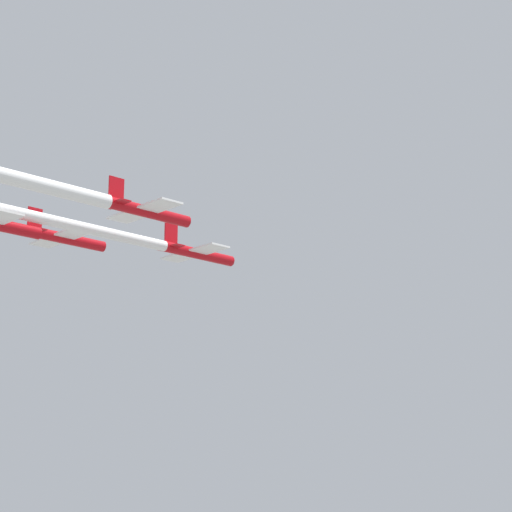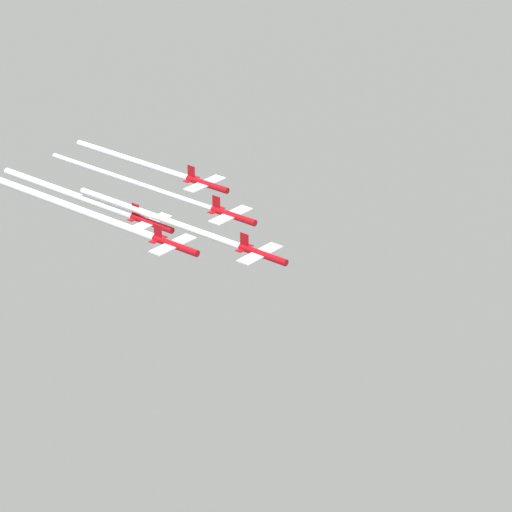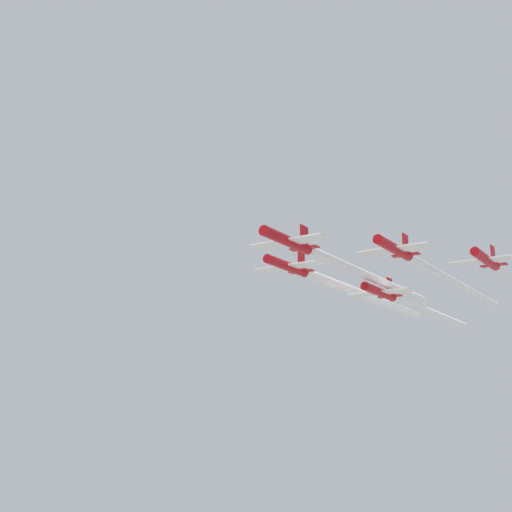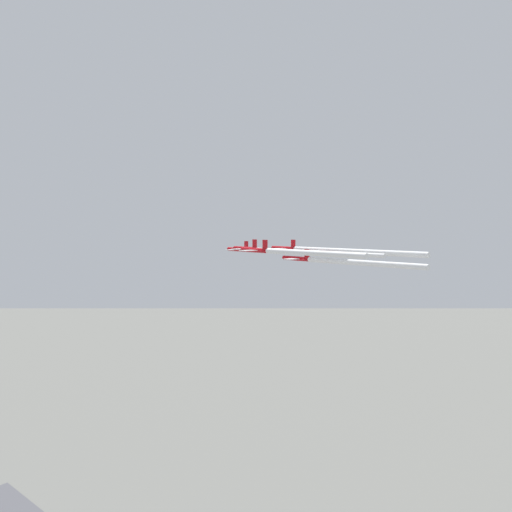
% 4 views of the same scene
% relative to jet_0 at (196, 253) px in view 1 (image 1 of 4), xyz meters
% --- Properties ---
extents(jet_0, '(9.63, 9.09, 3.22)m').
position_rel_jet_0_xyz_m(jet_0, '(0.00, 0.00, 0.00)').
color(jet_0, '#B20C14').
extents(jet_1, '(9.63, 9.09, 3.22)m').
position_rel_jet_0_xyz_m(jet_1, '(-12.93, 6.38, 0.85)').
color(jet_1, '#B20C14').
extents(jet_2, '(9.63, 9.09, 3.22)m').
position_rel_jet_0_xyz_m(jet_2, '(-11.86, -8.20, 0.55)').
color(jet_2, '#B20C14').
extents(smoke_trail_0, '(37.45, 3.87, 1.14)m').
position_rel_jet_0_xyz_m(smoke_trail_0, '(-23.08, -1.69, -0.05)').
color(smoke_trail_0, white).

